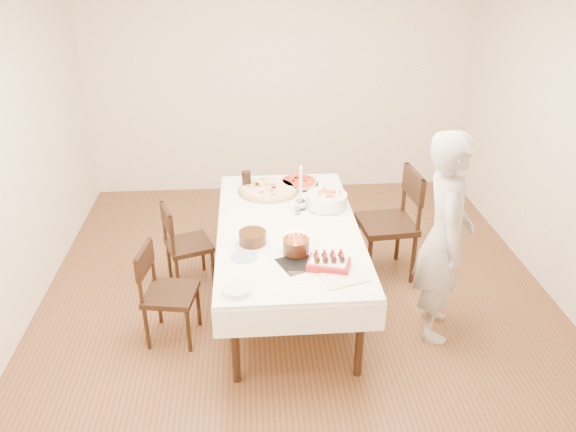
{
  "coord_description": "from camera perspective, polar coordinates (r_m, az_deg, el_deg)",
  "views": [
    {
      "loc": [
        -0.39,
        -3.99,
        2.92
      ],
      "look_at": [
        -0.09,
        0.04,
        0.84
      ],
      "focal_mm": 35.0,
      "sensor_mm": 36.0,
      "label": 1
    }
  ],
  "objects": [
    {
      "name": "layer_cake",
      "position": [
        4.31,
        -3.62,
        -2.26
      ],
      "size": [
        0.28,
        0.28,
        0.11
      ],
      "primitive_type": "cylinder",
      "rotation": [
        0.0,
        0.0,
        0.04
      ],
      "color": "#351D0D",
      "rests_on": "dining_table"
    },
    {
      "name": "person",
      "position": [
        4.38,
        15.62,
        -2.15
      ],
      "size": [
        0.52,
        0.69,
        1.69
      ],
      "primitive_type": "imported",
      "rotation": [
        0.0,
        0.0,
        1.36
      ],
      "color": "#ADA8A4",
      "rests_on": "floor"
    },
    {
      "name": "chair_right_savory",
      "position": [
        5.19,
        9.98,
        -0.82
      ],
      "size": [
        0.57,
        0.57,
        1.03
      ],
      "primitive_type": null,
      "rotation": [
        0.0,
        0.0,
        0.09
      ],
      "color": "black",
      "rests_on": "floor"
    },
    {
      "name": "birthday_cake",
      "position": [
        4.15,
        0.83,
        -2.66
      ],
      "size": [
        0.2,
        0.2,
        0.18
      ],
      "primitive_type": "cylinder",
      "rotation": [
        0.0,
        0.0,
        -0.04
      ],
      "color": "#3B1D10",
      "rests_on": "dining_table"
    },
    {
      "name": "wall_back",
      "position": [
        6.69,
        -0.83,
        13.62
      ],
      "size": [
        4.5,
        0.04,
        2.7
      ],
      "primitive_type": "cube",
      "color": "beige",
      "rests_on": "floor"
    },
    {
      "name": "floor",
      "position": [
        4.96,
        1.05,
        -8.86
      ],
      "size": [
        5.0,
        5.0,
        0.0
      ],
      "primitive_type": "plane",
      "color": "#53331C",
      "rests_on": "ground"
    },
    {
      "name": "china_plate",
      "position": [
        4.17,
        -4.47,
        -4.12
      ],
      "size": [
        0.24,
        0.24,
        0.01
      ],
      "primitive_type": "cylinder",
      "rotation": [
        0.0,
        0.0,
        0.21
      ],
      "color": "white",
      "rests_on": "dining_table"
    },
    {
      "name": "taper_candle",
      "position": [
        4.78,
        1.3,
        2.92
      ],
      "size": [
        0.12,
        0.12,
        0.41
      ],
      "primitive_type": "cylinder",
      "rotation": [
        0.0,
        0.0,
        -0.36
      ],
      "color": "white",
      "rests_on": "dining_table"
    },
    {
      "name": "dining_table",
      "position": [
        4.77,
        0.0,
        -4.99
      ],
      "size": [
        1.28,
        2.21,
        0.75
      ],
      "primitive_type": "cube",
      "rotation": [
        0.0,
        0.0,
        -0.06
      ],
      "color": "white",
      "rests_on": "floor"
    },
    {
      "name": "pizza_white",
      "position": [
        5.18,
        -1.98,
        2.69
      ],
      "size": [
        0.76,
        0.76,
        0.04
      ],
      "primitive_type": "cylinder",
      "rotation": [
        0.0,
        0.0,
        0.41
      ],
      "color": "beige",
      "rests_on": "dining_table"
    },
    {
      "name": "red_placemat",
      "position": [
        4.88,
        3.78,
        0.75
      ],
      "size": [
        0.26,
        0.26,
        0.01
      ],
      "primitive_type": "cube",
      "rotation": [
        0.0,
        0.0,
        -0.19
      ],
      "color": "#B21E1E",
      "rests_on": "dining_table"
    },
    {
      "name": "chair_left_dessert",
      "position": [
        4.45,
        -11.83,
        -7.78
      ],
      "size": [
        0.48,
        0.48,
        0.82
      ],
      "primitive_type": null,
      "rotation": [
        0.0,
        0.0,
        2.98
      ],
      "color": "black",
      "rests_on": "floor"
    },
    {
      "name": "box_lid",
      "position": [
        3.94,
        5.69,
        -6.34
      ],
      "size": [
        0.36,
        0.29,
        0.03
      ],
      "primitive_type": "cube",
      "rotation": [
        0.0,
        0.0,
        0.29
      ],
      "color": "beige",
      "rests_on": "dining_table"
    },
    {
      "name": "pasta_bowl",
      "position": [
        4.89,
        3.92,
        1.64
      ],
      "size": [
        0.45,
        0.45,
        0.11
      ],
      "primitive_type": "cylinder",
      "rotation": [
        0.0,
        0.0,
        -0.32
      ],
      "color": "white",
      "rests_on": "dining_table"
    },
    {
      "name": "cola_glass",
      "position": [
        5.25,
        -4.24,
        3.7
      ],
      "size": [
        0.11,
        0.11,
        0.16
      ],
      "primitive_type": "cylinder",
      "rotation": [
        0.0,
        0.0,
        0.33
      ],
      "color": "black",
      "rests_on": "dining_table"
    },
    {
      "name": "plate_stack",
      "position": [
        3.79,
        -5.22,
        -7.45
      ],
      "size": [
        0.23,
        0.23,
        0.04
      ],
      "primitive_type": "cylinder",
      "rotation": [
        0.0,
        0.0,
        0.23
      ],
      "color": "white",
      "rests_on": "dining_table"
    },
    {
      "name": "strawberry_box",
      "position": [
        4.03,
        4.17,
        -4.77
      ],
      "size": [
        0.34,
        0.28,
        0.07
      ],
      "primitive_type": null,
      "rotation": [
        0.0,
        0.0,
        -0.29
      ],
      "color": "maroon",
      "rests_on": "dining_table"
    },
    {
      "name": "shaker_pair",
      "position": [
        4.75,
        1.01,
        0.73
      ],
      "size": [
        0.09,
        0.09,
        0.1
      ],
      "primitive_type": null,
      "rotation": [
        0.0,
        0.0,
        -0.01
      ],
      "color": "white",
      "rests_on": "dining_table"
    },
    {
      "name": "chair_left_savory",
      "position": [
        5.09,
        -10.04,
        -2.89
      ],
      "size": [
        0.53,
        0.53,
        0.8
      ],
      "primitive_type": null,
      "rotation": [
        0.0,
        0.0,
        3.49
      ],
      "color": "black",
      "rests_on": "floor"
    },
    {
      "name": "wall_front",
      "position": [
        2.2,
        7.57,
        -18.61
      ],
      "size": [
        4.5,
        0.04,
        2.7
      ],
      "primitive_type": "cube",
      "color": "beige",
      "rests_on": "floor"
    },
    {
      "name": "pizza_pepperoni",
      "position": [
        5.33,
        1.09,
        3.43
      ],
      "size": [
        0.42,
        0.42,
        0.04
      ],
      "primitive_type": "cylinder",
      "rotation": [
        0.0,
        0.0,
        0.14
      ],
      "color": "red",
      "rests_on": "dining_table"
    },
    {
      "name": "cake_board",
      "position": [
        4.08,
        1.0,
        -4.87
      ],
      "size": [
        0.34,
        0.34,
        0.01
      ],
      "primitive_type": "cube",
      "rotation": [
        0.0,
        0.0,
        0.4
      ],
      "color": "black",
      "rests_on": "dining_table"
    }
  ]
}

